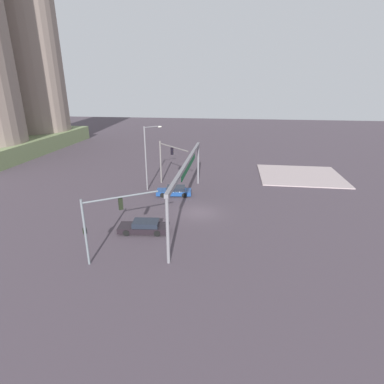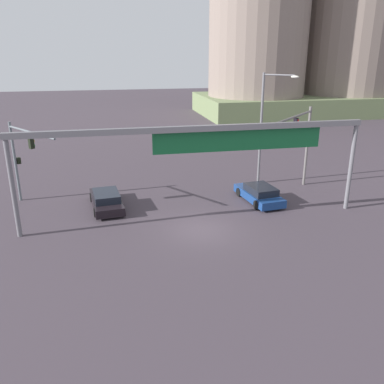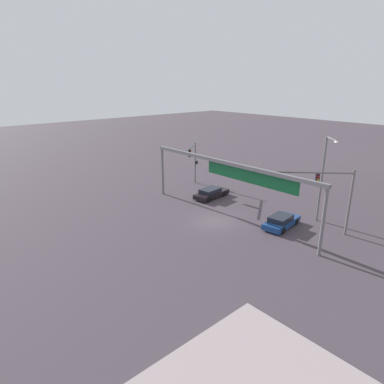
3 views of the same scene
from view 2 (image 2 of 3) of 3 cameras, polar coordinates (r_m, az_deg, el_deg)
ground_plane at (r=24.37m, az=1.33°, el=-5.43°), size 196.03×196.03×0.00m
traffic_signal_near_corner at (r=31.37m, az=15.28°, el=7.87°), size 5.00×4.90×6.24m
traffic_signal_opposite_side at (r=29.40m, az=-22.88°, el=5.45°), size 3.58×5.46×5.68m
streetlamp_curved_arm at (r=32.20m, az=10.30°, el=9.79°), size 2.14×2.08×8.71m
overhead_sign_gantry at (r=24.30m, az=2.32°, el=7.28°), size 21.48×0.43×6.08m
sedan_car_approaching at (r=29.15m, az=9.50°, el=-0.25°), size 2.38×4.72×1.21m
sedan_car_waiting_far at (r=28.18m, az=-12.04°, el=-1.11°), size 2.35×4.98×1.21m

